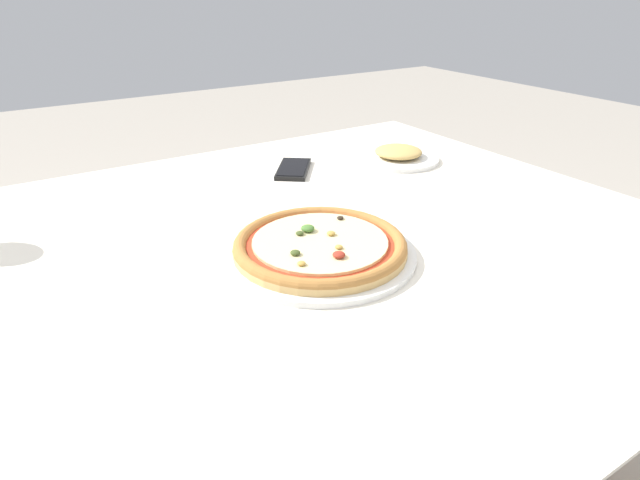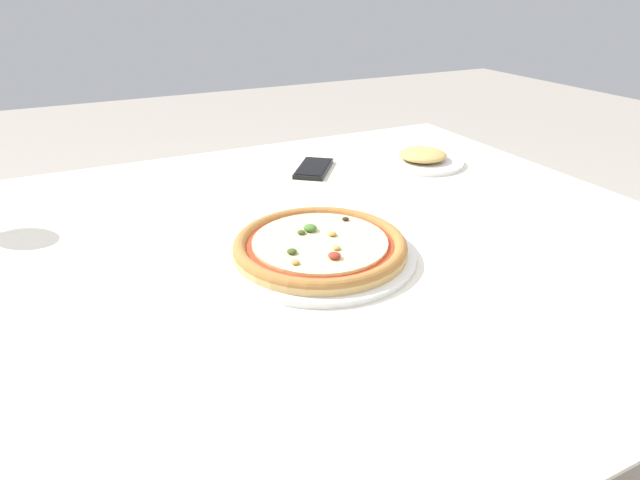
# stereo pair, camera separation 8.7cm
# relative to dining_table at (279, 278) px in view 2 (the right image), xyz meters

# --- Properties ---
(dining_table) EXTENTS (1.49, 1.16, 0.71)m
(dining_table) POSITION_rel_dining_table_xyz_m (0.00, 0.00, 0.00)
(dining_table) COLOR #997047
(dining_table) RESTS_ON ground_plane
(pizza_plate) EXTENTS (0.32, 0.32, 0.04)m
(pizza_plate) POSITION_rel_dining_table_xyz_m (0.05, -0.07, 0.08)
(pizza_plate) COLOR white
(pizza_plate) RESTS_ON dining_table
(cell_phone) EXTENTS (0.14, 0.16, 0.01)m
(cell_phone) POSITION_rel_dining_table_xyz_m (0.23, 0.33, 0.07)
(cell_phone) COLOR black
(cell_phone) RESTS_ON dining_table
(side_plate) EXTENTS (0.20, 0.20, 0.04)m
(side_plate) POSITION_rel_dining_table_xyz_m (0.49, 0.26, 0.08)
(side_plate) COLOR white
(side_plate) RESTS_ON dining_table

